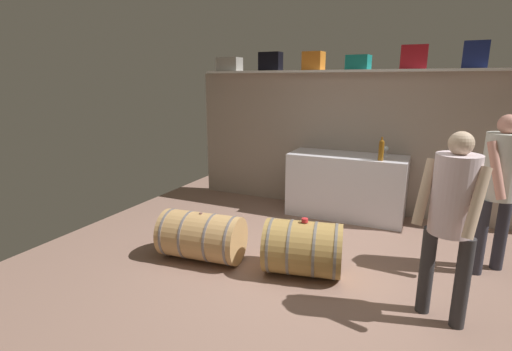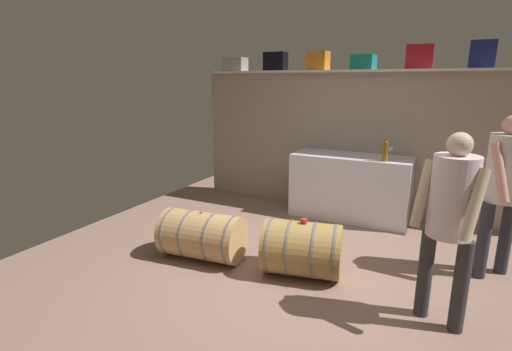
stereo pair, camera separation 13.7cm
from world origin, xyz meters
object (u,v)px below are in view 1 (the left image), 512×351
at_px(toolcase_navy, 475,55).
at_px(wine_bottle_amber, 381,150).
at_px(winemaker_pouring, 452,209).
at_px(toolcase_grey, 230,64).
at_px(toolcase_teal, 358,62).
at_px(tasting_cup, 305,220).
at_px(toolcase_orange, 314,61).
at_px(wine_barrel_far, 202,236).
at_px(work_cabinet, 346,186).
at_px(wine_barrel_near, 303,248).
at_px(toolcase_red, 414,57).
at_px(wine_glass, 386,149).
at_px(visitor_tasting, 500,179).
at_px(toolcase_black, 271,61).

relative_size(toolcase_navy, wine_bottle_amber, 1.05).
bearing_deg(wine_bottle_amber, winemaker_pouring, -68.27).
distance_m(toolcase_grey, toolcase_teal, 2.12).
bearing_deg(toolcase_teal, tasting_cup, -87.16).
relative_size(toolcase_orange, wine_barrel_far, 0.30).
relative_size(toolcase_navy, work_cabinet, 0.20).
relative_size(toolcase_orange, tasting_cup, 4.42).
distance_m(work_cabinet, wine_barrel_near, 2.01).
relative_size(toolcase_grey, toolcase_red, 1.10).
relative_size(toolcase_red, toolcase_navy, 1.00).
xyz_separation_m(toolcase_red, tasting_cup, (-0.78, -2.25, -1.72)).
bearing_deg(toolcase_teal, work_cabinet, -91.66).
xyz_separation_m(wine_glass, wine_barrel_far, (-1.70, -2.34, -0.77)).
bearing_deg(toolcase_navy, wine_barrel_near, -121.35).
relative_size(toolcase_navy, winemaker_pouring, 0.21).
xyz_separation_m(work_cabinet, tasting_cup, (-0.01, -2.00, 0.13)).
bearing_deg(winemaker_pouring, visitor_tasting, -89.02).
distance_m(toolcase_teal, work_cabinet, 1.81).
distance_m(wine_bottle_amber, wine_barrel_near, 2.02).
height_order(toolcase_navy, wine_barrel_far, toolcase_navy).
distance_m(toolcase_grey, wine_barrel_far, 3.25).
bearing_deg(wine_barrel_near, wine_barrel_far, 176.07).
bearing_deg(wine_bottle_amber, wine_barrel_near, -106.07).
relative_size(wine_barrel_near, wine_barrel_far, 0.92).
bearing_deg(wine_glass, visitor_tasting, -45.61).
height_order(toolcase_orange, wine_barrel_far, toolcase_orange).
bearing_deg(wine_glass, tasting_cup, -103.39).
relative_size(toolcase_grey, wine_glass, 2.69).
distance_m(toolcase_teal, wine_barrel_near, 2.99).
bearing_deg(wine_glass, winemaker_pouring, -72.09).
bearing_deg(wine_bottle_amber, toolcase_black, 165.68).
height_order(wine_barrel_near, winemaker_pouring, winemaker_pouring).
relative_size(toolcase_teal, toolcase_navy, 0.93).
distance_m(wine_barrel_near, wine_barrel_far, 1.18).
relative_size(work_cabinet, wine_barrel_near, 1.88).
distance_m(wine_barrel_near, tasting_cup, 0.31).
bearing_deg(winemaker_pouring, wine_bottle_amber, -45.12).
xyz_separation_m(toolcase_teal, toolcase_navy, (1.48, 0.00, 0.07)).
xyz_separation_m(toolcase_black, wine_barrel_far, (0.17, -2.40, -2.03)).
height_order(wine_bottle_amber, wine_glass, wine_bottle_amber).
xyz_separation_m(work_cabinet, wine_bottle_amber, (0.49, -0.22, 0.63)).
relative_size(wine_bottle_amber, wine_barrel_near, 0.36).
distance_m(toolcase_orange, work_cabinet, 1.96).
distance_m(toolcase_teal, toolcase_navy, 1.48).
xyz_separation_m(toolcase_teal, wine_bottle_amber, (0.47, -0.47, -1.17)).
bearing_deg(tasting_cup, wine_barrel_far, -172.65).
xyz_separation_m(toolcase_orange, winemaker_pouring, (1.95, -2.52, -1.30)).
bearing_deg(wine_bottle_amber, toolcase_navy, 24.99).
bearing_deg(tasting_cup, winemaker_pouring, -11.52).
relative_size(toolcase_black, tasting_cup, 5.13).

